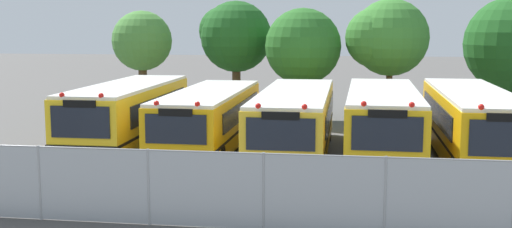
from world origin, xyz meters
The scene contains 12 objects.
ground_plane centered at (0.00, 0.00, 0.00)m, with size 160.00×160.00×0.00m, color #514F4C.
school_bus_0 centered at (-6.62, 0.10, 1.47)m, with size 2.61×9.48×2.80m.
school_bus_1 centered at (-3.32, 0.14, 1.37)m, with size 2.56×9.70×2.59m.
school_bus_2 centered at (0.07, -0.12, 1.41)m, with size 2.70×10.70×2.67m.
school_bus_3 centered at (3.32, -0.19, 1.45)m, with size 2.73×10.13×2.76m.
school_bus_4 centered at (6.52, -0.24, 1.46)m, with size 2.54×10.85×2.78m.
tree_0 centered at (-9.36, 9.88, 4.09)m, with size 3.27×3.27×5.77m.
tree_1 centered at (-4.43, 11.02, 4.41)m, with size 4.09×3.93×6.32m.
tree_2 centered at (-0.51, 9.03, 3.93)m, with size 3.93×3.93×5.86m.
tree_3 centered at (3.78, 9.21, 4.35)m, with size 4.24×3.91×6.31m.
chainlink_fence centered at (0.14, -9.11, 1.01)m, with size 17.51×0.07×1.95m.
traffic_cone centered at (-4.74, -7.65, 0.30)m, with size 0.46×0.46×0.60m, color #EA5914.
Camera 1 is at (2.28, -24.21, 5.02)m, focal length 45.18 mm.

